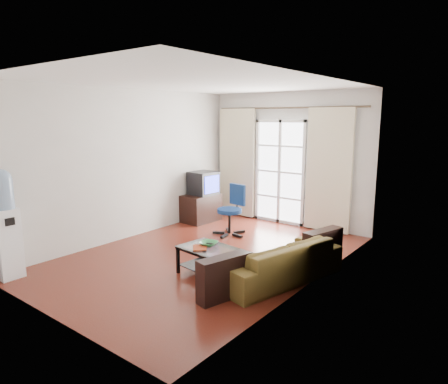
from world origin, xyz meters
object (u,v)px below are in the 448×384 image
object	(u,v)px
water_cooler	(4,222)
coffee_table	(214,259)
tv_stand	(201,208)
crt_tv	(203,183)
task_chair	(231,220)
sofa	(279,260)

from	to	relation	value
water_cooler	coffee_table	bearing A→B (deg)	37.73
coffee_table	water_cooler	distance (m)	2.89
coffee_table	tv_stand	size ratio (longest dim) A/B	1.34
crt_tv	task_chair	bearing A→B (deg)	-19.24
sofa	tv_stand	xyz separation A→B (m)	(-2.90, 1.73, 0.02)
coffee_table	task_chair	size ratio (longest dim) A/B	1.11
tv_stand	task_chair	size ratio (longest dim) A/B	0.83
task_chair	tv_stand	bearing A→B (deg)	168.09
sofa	task_chair	world-z (taller)	task_chair
sofa	task_chair	distance (m)	2.22
task_chair	water_cooler	bearing A→B (deg)	-100.03
sofa	water_cooler	distance (m)	3.77
crt_tv	sofa	bearing A→B (deg)	-27.61
crt_tv	water_cooler	distance (m)	4.01
sofa	tv_stand	bearing A→B (deg)	-106.54
crt_tv	task_chair	world-z (taller)	crt_tv
sofa	tv_stand	distance (m)	3.38
task_chair	water_cooler	xyz separation A→B (m)	(-1.20, -3.53, 0.51)
coffee_table	water_cooler	xyz separation A→B (m)	(-2.24, -1.75, 0.53)
water_cooler	crt_tv	bearing A→B (deg)	88.52
sofa	task_chair	size ratio (longest dim) A/B	2.09
sofa	task_chair	xyz separation A→B (m)	(-1.80, 1.31, 0.01)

